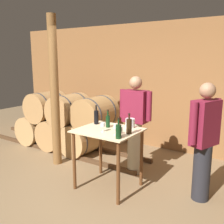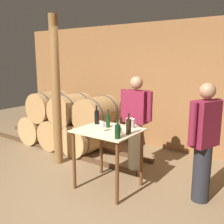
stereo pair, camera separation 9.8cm
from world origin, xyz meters
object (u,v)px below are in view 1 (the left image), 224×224
Objects in this scene: ice_bucket at (130,123)px; person_host at (135,123)px; person_visitor_with_scarf at (204,140)px; wine_bottle_center at (118,131)px; wine_bottle_far_left at (96,117)px; wine_glass_near_right at (120,130)px; wine_glass_near_center at (116,127)px; wooden_post at (55,92)px; wine_bottle_right at (129,126)px; wine_glass_near_left at (103,125)px; wine_bottle_left at (108,121)px.

person_host is at bearing 108.00° from ice_bucket.
wine_bottle_center is at bearing -142.33° from person_visitor_with_scarf.
ice_bucket is (0.55, 0.12, -0.05)m from wine_bottle_far_left.
wine_glass_near_right is (0.68, -0.36, -0.02)m from wine_bottle_far_left.
wine_glass_near_center is 1.21× the size of wine_glass_near_right.
wooden_post is at bearing -177.47° from ice_bucket.
wine_bottle_right is at bearing -8.35° from wooden_post.
wine_bottle_center is at bearing -74.87° from ice_bucket.
wine_bottle_left is at bearing 107.90° from wine_glass_near_left.
wooden_post is at bearing 176.82° from wine_bottle_far_left.
wooden_post is 1.29m from wine_bottle_left.
wine_bottle_right is 2.24× the size of wine_glass_near_right.
wooden_post is at bearing 163.21° from wine_bottle_center.
wine_bottle_right is at bearing 76.65° from wine_glass_near_right.
person_host is (-0.28, 0.96, -0.14)m from wine_bottle_center.
wine_bottle_left is 0.97× the size of wine_bottle_center.
person_visitor_with_scarf is (1.04, 0.60, -0.16)m from wine_glass_near_center.
wine_bottle_left is 0.43m from wine_glass_near_center.
wooden_post reaches higher than wine_bottle_right.
ice_bucket is at bearing -72.00° from person_host.
wooden_post is 1.62× the size of person_host.
wine_glass_near_right is at bearing -14.17° from wooden_post.
wooden_post is 1.57m from ice_bucket.
person_visitor_with_scarf is (1.28, 0.56, -0.14)m from wine_glass_near_left.
wooden_post reaches higher than wine_bottle_far_left.
wine_glass_near_right is at bearing -36.46° from wine_bottle_left.
ice_bucket reaches higher than wine_glass_near_left.
wine_bottle_center is 0.17× the size of person_host.
wooden_post is 20.20× the size of wine_glass_near_left.
wine_bottle_right is 1.85× the size of wine_glass_near_center.
wine_bottle_left is 1.41m from person_visitor_with_scarf.
wine_bottle_center reaches higher than ice_bucket.
wine_bottle_far_left is 0.68m from person_host.
wine_bottle_center is (1.69, -0.51, -0.33)m from wooden_post.
ice_bucket is (-0.16, 0.58, -0.03)m from wine_bottle_center.
wooden_post is at bearing 164.92° from wine_glass_near_left.
wine_bottle_right is at bearing 16.04° from wine_glass_near_left.
wine_glass_near_right is at bearing -74.00° from person_host.
wine_glass_near_left is at bearing 169.50° from wine_glass_near_right.
wooden_post reaches higher than wine_glass_near_center.
wooden_post is 8.82× the size of wine_bottle_far_left.
wine_bottle_left is 0.51m from wine_glass_near_right.
person_visitor_with_scarf is at bearing 23.46° from wine_glass_near_left.
wine_glass_near_left is at bearing -15.08° from wooden_post.
wine_glass_near_right is at bearing -10.50° from wine_glass_near_left.
wine_bottle_far_left is 0.46m from wine_glass_near_left.
wine_bottle_center is at bearing -32.64° from wine_bottle_far_left.
wine_bottle_left is 2.04× the size of wine_glass_near_left.
wine_bottle_right is at bearing 50.16° from wine_glass_near_center.
wooden_post reaches higher than ice_bucket.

